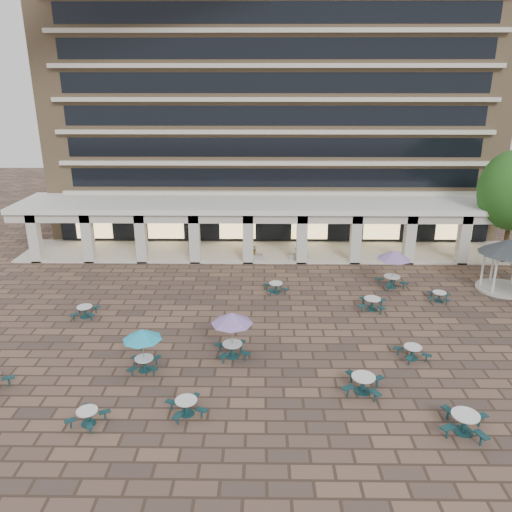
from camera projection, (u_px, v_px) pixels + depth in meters
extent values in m
plane|color=brown|center=(280.00, 336.00, 28.11)|extent=(120.00, 120.00, 0.00)
cube|color=#977855|center=(273.00, 111.00, 48.65)|extent=(40.00, 15.00, 22.00)
cube|color=beige|center=(274.00, 193.00, 43.44)|extent=(36.80, 0.50, 0.35)
cube|color=black|center=(274.00, 178.00, 43.23)|extent=(35.20, 0.05, 1.60)
cube|color=beige|center=(274.00, 163.00, 42.59)|extent=(36.80, 0.50, 0.35)
cube|color=black|center=(274.00, 147.00, 42.39)|extent=(35.20, 0.05, 1.60)
cube|color=beige|center=(275.00, 132.00, 41.75)|extent=(36.80, 0.50, 0.35)
cube|color=black|center=(275.00, 116.00, 41.54)|extent=(35.20, 0.05, 1.60)
cube|color=beige|center=(275.00, 99.00, 40.90)|extent=(36.80, 0.50, 0.35)
cube|color=black|center=(275.00, 83.00, 40.70)|extent=(35.20, 0.05, 1.60)
cube|color=beige|center=(275.00, 66.00, 40.06)|extent=(36.80, 0.50, 0.35)
cube|color=black|center=(275.00, 48.00, 39.85)|extent=(35.20, 0.05, 1.60)
cube|color=beige|center=(276.00, 30.00, 39.21)|extent=(36.80, 0.50, 0.35)
cube|color=black|center=(276.00, 12.00, 39.01)|extent=(35.20, 0.05, 1.60)
cube|color=white|center=(275.00, 204.00, 40.93)|extent=(42.00, 6.60, 0.40)
cube|color=beige|center=(275.00, 218.00, 38.38)|extent=(42.00, 0.30, 0.90)
cube|color=black|center=(273.00, 223.00, 44.27)|extent=(38.00, 0.15, 3.20)
cube|color=beige|center=(274.00, 251.00, 42.28)|extent=(42.00, 6.00, 0.12)
cube|color=beige|center=(35.00, 238.00, 39.40)|extent=(0.80, 0.80, 4.00)
cube|color=beige|center=(88.00, 238.00, 39.35)|extent=(0.80, 0.80, 4.00)
cube|color=beige|center=(141.00, 238.00, 39.31)|extent=(0.80, 0.80, 4.00)
cube|color=beige|center=(195.00, 238.00, 39.26)|extent=(0.80, 0.80, 4.00)
cube|color=beige|center=(248.00, 238.00, 39.21)|extent=(0.80, 0.80, 4.00)
cube|color=beige|center=(302.00, 238.00, 39.16)|extent=(0.80, 0.80, 4.00)
cube|color=beige|center=(356.00, 239.00, 39.12)|extent=(0.80, 0.80, 4.00)
cube|color=beige|center=(409.00, 239.00, 39.07)|extent=(0.80, 0.80, 4.00)
cube|color=beige|center=(464.00, 239.00, 39.02)|extent=(0.80, 0.80, 4.00)
cube|color=#FFD88C|center=(94.00, 225.00, 44.37)|extent=(3.20, 0.08, 2.40)
cube|color=#FFD88C|center=(166.00, 225.00, 44.30)|extent=(3.20, 0.08, 2.40)
cube|color=#FFD88C|center=(237.00, 226.00, 44.22)|extent=(3.20, 0.08, 2.40)
cube|color=#FFD88C|center=(310.00, 226.00, 44.15)|extent=(3.20, 0.08, 2.40)
cube|color=#FFD88C|center=(382.00, 226.00, 44.08)|extent=(3.20, 0.08, 2.40)
cube|color=#FFD88C|center=(455.00, 226.00, 44.01)|extent=(3.20, 0.08, 2.40)
cube|color=#143A3C|center=(8.00, 378.00, 23.32)|extent=(0.63, 0.48, 0.05)
cylinder|color=#143A3C|center=(9.00, 382.00, 23.40)|extent=(0.08, 0.08, 0.43)
cylinder|color=#143A3C|center=(187.00, 414.00, 21.47)|extent=(0.66, 0.66, 0.04)
cylinder|color=#143A3C|center=(186.00, 408.00, 21.37)|extent=(0.17, 0.17, 0.62)
cylinder|color=silver|center=(186.00, 400.00, 21.25)|extent=(0.95, 0.95, 0.05)
cube|color=#143A3C|center=(195.00, 396.00, 21.99)|extent=(0.44, 0.58, 0.05)
cylinder|color=#143A3C|center=(195.00, 401.00, 22.06)|extent=(0.08, 0.08, 0.40)
cube|color=#143A3C|center=(171.00, 402.00, 21.61)|extent=(0.58, 0.44, 0.05)
cylinder|color=#143A3C|center=(172.00, 406.00, 21.68)|extent=(0.08, 0.08, 0.40)
cube|color=#143A3C|center=(177.00, 416.00, 20.69)|extent=(0.44, 0.58, 0.05)
cylinder|color=#143A3C|center=(178.00, 420.00, 20.76)|extent=(0.08, 0.08, 0.40)
cube|color=#143A3C|center=(202.00, 410.00, 21.07)|extent=(0.58, 0.44, 0.05)
cylinder|color=#143A3C|center=(202.00, 414.00, 21.14)|extent=(0.08, 0.08, 0.40)
cylinder|color=#143A3C|center=(463.00, 431.00, 20.36)|extent=(0.79, 0.79, 0.04)
cylinder|color=#143A3C|center=(464.00, 424.00, 20.24)|extent=(0.20, 0.20, 0.74)
cylinder|color=silver|center=(466.00, 415.00, 20.10)|extent=(1.12, 1.12, 0.06)
cube|color=#143A3C|center=(480.00, 416.00, 20.54)|extent=(0.69, 0.55, 0.06)
cylinder|color=#143A3C|center=(480.00, 421.00, 20.63)|extent=(0.09, 0.09, 0.47)
cube|color=#143A3C|center=(448.00, 410.00, 20.96)|extent=(0.55, 0.69, 0.06)
cylinder|color=#143A3C|center=(448.00, 415.00, 21.05)|extent=(0.09, 0.09, 0.47)
cube|color=#143A3C|center=(448.00, 427.00, 19.86)|extent=(0.69, 0.55, 0.06)
cylinder|color=#143A3C|center=(447.00, 433.00, 19.95)|extent=(0.09, 0.09, 0.47)
cube|color=#143A3C|center=(482.00, 435.00, 19.45)|extent=(0.55, 0.69, 0.06)
cylinder|color=#143A3C|center=(481.00, 440.00, 19.53)|extent=(0.09, 0.09, 0.47)
cylinder|color=#143A3C|center=(362.00, 391.00, 23.02)|extent=(0.76, 0.76, 0.04)
cylinder|color=#143A3C|center=(363.00, 385.00, 22.91)|extent=(0.20, 0.20, 0.72)
cylinder|color=silver|center=(363.00, 377.00, 22.77)|extent=(1.09, 1.09, 0.05)
cube|color=#143A3C|center=(378.00, 378.00, 23.24)|extent=(0.67, 0.55, 0.05)
cylinder|color=#143A3C|center=(377.00, 383.00, 23.32)|extent=(0.09, 0.09, 0.46)
cube|color=#143A3C|center=(352.00, 374.00, 23.59)|extent=(0.55, 0.67, 0.05)
cylinder|color=#143A3C|center=(351.00, 378.00, 23.67)|extent=(0.09, 0.09, 0.46)
cube|color=#143A3C|center=(348.00, 388.00, 22.50)|extent=(0.67, 0.55, 0.05)
cylinder|color=#143A3C|center=(348.00, 392.00, 22.58)|extent=(0.09, 0.09, 0.46)
cube|color=#143A3C|center=(375.00, 392.00, 22.15)|extent=(0.55, 0.67, 0.05)
cylinder|color=#143A3C|center=(375.00, 397.00, 22.23)|extent=(0.09, 0.09, 0.46)
cylinder|color=#143A3C|center=(145.00, 370.00, 24.75)|extent=(0.65, 0.65, 0.04)
cylinder|color=#143A3C|center=(145.00, 365.00, 24.66)|extent=(0.17, 0.17, 0.61)
cylinder|color=silver|center=(144.00, 358.00, 24.54)|extent=(0.93, 0.93, 0.05)
cube|color=#143A3C|center=(156.00, 357.00, 25.13)|extent=(0.53, 0.55, 0.05)
cylinder|color=#143A3C|center=(156.00, 361.00, 25.20)|extent=(0.07, 0.07, 0.39)
cube|color=#143A3C|center=(136.00, 358.00, 25.08)|extent=(0.55, 0.53, 0.05)
cylinder|color=#143A3C|center=(136.00, 362.00, 25.15)|extent=(0.07, 0.07, 0.39)
cube|color=#143A3C|center=(132.00, 369.00, 24.12)|extent=(0.53, 0.55, 0.05)
cylinder|color=#143A3C|center=(132.00, 373.00, 24.19)|extent=(0.07, 0.07, 0.39)
cube|color=#143A3C|center=(153.00, 368.00, 24.17)|extent=(0.55, 0.53, 0.05)
cylinder|color=#143A3C|center=(154.00, 372.00, 24.24)|extent=(0.07, 0.07, 0.39)
cylinder|color=gray|center=(143.00, 351.00, 24.40)|extent=(0.05, 0.05, 2.22)
cone|color=#219BC2|center=(142.00, 335.00, 24.11)|extent=(1.94, 1.94, 0.51)
cylinder|color=#143A3C|center=(89.00, 423.00, 20.85)|extent=(0.62, 0.62, 0.04)
cylinder|color=#143A3C|center=(88.00, 418.00, 20.76)|extent=(0.16, 0.16, 0.58)
cylinder|color=silver|center=(87.00, 411.00, 20.65)|extent=(0.88, 0.88, 0.04)
cube|color=#143A3C|center=(105.00, 412.00, 20.99)|extent=(0.54, 0.43, 0.04)
cylinder|color=#143A3C|center=(105.00, 416.00, 21.06)|extent=(0.07, 0.07, 0.37)
cube|color=#143A3C|center=(86.00, 407.00, 21.32)|extent=(0.43, 0.54, 0.04)
cylinder|color=#143A3C|center=(86.00, 411.00, 21.39)|extent=(0.07, 0.07, 0.37)
cube|color=#143A3C|center=(70.00, 420.00, 20.46)|extent=(0.54, 0.43, 0.04)
cylinder|color=#143A3C|center=(71.00, 424.00, 20.53)|extent=(0.07, 0.07, 0.37)
cube|color=#143A3C|center=(90.00, 426.00, 20.14)|extent=(0.43, 0.54, 0.04)
cylinder|color=#143A3C|center=(90.00, 430.00, 20.20)|extent=(0.07, 0.07, 0.37)
cylinder|color=#143A3C|center=(233.00, 356.00, 26.00)|extent=(0.72, 0.72, 0.04)
cylinder|color=#143A3C|center=(232.00, 351.00, 25.90)|extent=(0.19, 0.19, 0.68)
cylinder|color=silver|center=(232.00, 344.00, 25.77)|extent=(1.03, 1.03, 0.05)
cube|color=#143A3C|center=(241.00, 342.00, 26.51)|extent=(0.54, 0.63, 0.05)
cylinder|color=#143A3C|center=(241.00, 346.00, 26.58)|extent=(0.08, 0.08, 0.43)
cube|color=#143A3C|center=(220.00, 345.00, 26.27)|extent=(0.63, 0.54, 0.05)
cylinder|color=#143A3C|center=(220.00, 349.00, 26.34)|extent=(0.08, 0.08, 0.43)
cube|color=#143A3C|center=(223.00, 356.00, 25.22)|extent=(0.54, 0.63, 0.05)
cylinder|color=#143A3C|center=(224.00, 360.00, 25.30)|extent=(0.08, 0.08, 0.43)
cube|color=#143A3C|center=(245.00, 353.00, 25.46)|extent=(0.63, 0.54, 0.05)
cylinder|color=#143A3C|center=(245.00, 357.00, 25.54)|extent=(0.08, 0.08, 0.43)
cylinder|color=gray|center=(232.00, 335.00, 25.61)|extent=(0.05, 0.05, 2.47)
cone|color=#896CB5|center=(232.00, 318.00, 25.29)|extent=(2.16, 2.16, 0.57)
cylinder|color=#143A3C|center=(372.00, 309.00, 31.45)|extent=(0.73, 0.73, 0.04)
cylinder|color=#143A3C|center=(372.00, 305.00, 31.34)|extent=(0.19, 0.19, 0.68)
cylinder|color=silver|center=(372.00, 299.00, 31.21)|extent=(1.04, 1.04, 0.05)
cube|color=#143A3C|center=(382.00, 300.00, 31.68)|extent=(0.64, 0.54, 0.05)
cylinder|color=#143A3C|center=(381.00, 304.00, 31.76)|extent=(0.08, 0.08, 0.44)
cube|color=#143A3C|center=(363.00, 298.00, 31.97)|extent=(0.54, 0.64, 0.05)
cylinder|color=#143A3C|center=(363.00, 302.00, 32.05)|extent=(0.08, 0.08, 0.44)
cube|color=#143A3C|center=(362.00, 306.00, 30.93)|extent=(0.64, 0.54, 0.05)
cylinder|color=#143A3C|center=(362.00, 309.00, 31.00)|extent=(0.08, 0.08, 0.44)
cube|color=#143A3C|center=(381.00, 308.00, 30.64)|extent=(0.54, 0.64, 0.05)
cylinder|color=#143A3C|center=(381.00, 311.00, 30.72)|extent=(0.08, 0.08, 0.44)
cylinder|color=#143A3C|center=(86.00, 317.00, 30.45)|extent=(0.65, 0.65, 0.04)
cylinder|color=#143A3C|center=(85.00, 312.00, 30.36)|extent=(0.17, 0.17, 0.61)
cylinder|color=silver|center=(84.00, 307.00, 30.24)|extent=(0.93, 0.93, 0.05)
cube|color=#143A3C|center=(96.00, 307.00, 30.82)|extent=(0.54, 0.55, 0.05)
cylinder|color=#143A3C|center=(96.00, 310.00, 30.89)|extent=(0.07, 0.07, 0.39)
cube|color=#143A3C|center=(79.00, 307.00, 30.80)|extent=(0.55, 0.54, 0.05)
cylinder|color=#143A3C|center=(79.00, 311.00, 30.87)|extent=(0.07, 0.07, 0.39)
cube|color=#143A3C|center=(74.00, 315.00, 29.83)|extent=(0.54, 0.55, 0.05)
cylinder|color=#143A3C|center=(74.00, 318.00, 29.90)|extent=(0.07, 0.07, 0.39)
cube|color=#143A3C|center=(91.00, 314.00, 29.86)|extent=(0.55, 0.54, 0.05)
cylinder|color=#143A3C|center=(91.00, 318.00, 29.93)|extent=(0.07, 0.07, 0.39)
cylinder|color=#143A3C|center=(276.00, 292.00, 34.06)|extent=(0.65, 0.65, 0.04)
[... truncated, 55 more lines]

